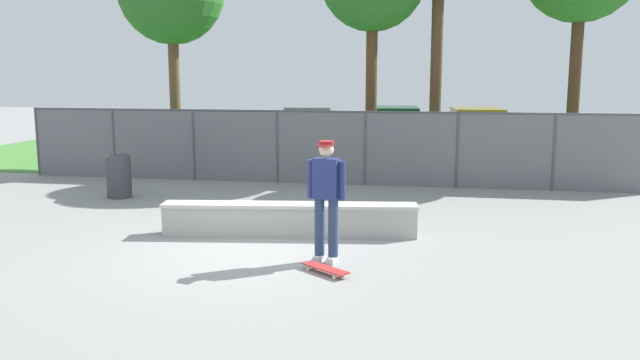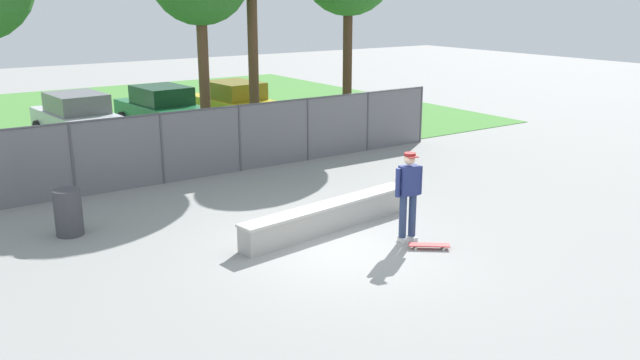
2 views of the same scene
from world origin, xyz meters
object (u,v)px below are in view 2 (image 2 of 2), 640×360
Objects in this scene: concrete_ledge at (329,216)px; car_yellow at (234,103)px; skateboarder at (408,192)px; trash_bin at (68,212)px; car_silver at (77,117)px; car_green at (161,108)px; skateboard at (429,245)px.

concrete_ledge is 12.44m from car_yellow.
skateboarder is 7.00m from trash_bin.
car_silver is at bearing 177.50° from car_yellow.
car_silver is 1.00× the size of car_yellow.
skateboarder reaches higher than car_green.
car_silver is at bearing -178.04° from car_green.
car_silver is at bearing 73.90° from trash_bin.
skateboarder is at bearing -58.59° from concrete_ledge.
concrete_ledge is 1.03× the size of car_green.
trash_bin is (-8.51, -9.04, -0.35)m from car_yellow.
car_green is at bearing 89.61° from skateboard.
car_green is 4.43× the size of trash_bin.
concrete_ledge is at bearing -30.85° from trash_bin.
car_yellow is (3.87, 11.81, 0.55)m from concrete_ledge.
car_green is at bearing 1.96° from car_silver.
trash_bin is at bearing 139.45° from skateboard.
skateboard is (0.08, -0.57, -0.96)m from skateboarder.
car_silver reaches higher than trash_bin.
car_silver is at bearing 101.90° from skateboarder.
concrete_ledge is at bearing -95.07° from car_green.
car_green is 11.01m from trash_bin.
car_silver is (-2.94, 14.10, 0.77)m from skateboard.
car_green is at bearing 89.24° from skateboarder.
concrete_ledge is 12.23m from car_green.
skateboarder is (0.90, -1.47, 0.74)m from concrete_ledge.
concrete_ledge is 12.23m from car_silver.
skateboarder is at bearing -37.46° from trash_bin.
car_silver is 9.68m from trash_bin.
skateboard is 0.17× the size of car_green.
skateboard is at bearing -64.25° from concrete_ledge.
car_green reaches higher than trash_bin.
trash_bin is at bearing 149.15° from concrete_ledge.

